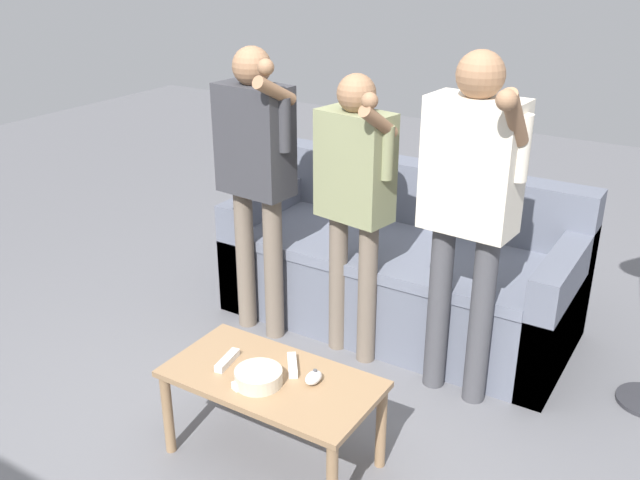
# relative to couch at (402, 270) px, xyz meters

# --- Properties ---
(ground_plane) EXTENTS (12.00, 12.00, 0.00)m
(ground_plane) POSITION_rel_couch_xyz_m (-0.04, -1.38, -0.31)
(ground_plane) COLOR slate
(couch) EXTENTS (1.90, 0.86, 0.85)m
(couch) POSITION_rel_couch_xyz_m (0.00, 0.00, 0.00)
(couch) COLOR slate
(couch) RESTS_ON ground
(coffee_table) EXTENTS (0.87, 0.46, 0.41)m
(coffee_table) POSITION_rel_couch_xyz_m (0.07, -1.36, 0.04)
(coffee_table) COLOR #997551
(coffee_table) RESTS_ON ground
(snack_bowl) EXTENTS (0.19, 0.19, 0.06)m
(snack_bowl) POSITION_rel_couch_xyz_m (0.06, -1.43, 0.13)
(snack_bowl) COLOR beige
(snack_bowl) RESTS_ON coffee_table
(game_remote_nunchuk) EXTENTS (0.06, 0.09, 0.05)m
(game_remote_nunchuk) POSITION_rel_couch_xyz_m (0.24, -1.31, 0.12)
(game_remote_nunchuk) COLOR white
(game_remote_nunchuk) RESTS_ON coffee_table
(player_left) EXTENTS (0.46, 0.33, 1.56)m
(player_left) POSITION_rel_couch_xyz_m (-0.61, -0.52, 0.67)
(player_left) COLOR #756656
(player_left) RESTS_ON ground
(player_center) EXTENTS (0.43, 0.35, 1.47)m
(player_center) POSITION_rel_couch_xyz_m (-0.06, -0.47, 0.62)
(player_center) COLOR #756656
(player_center) RESTS_ON ground
(player_right) EXTENTS (0.48, 0.39, 1.62)m
(player_right) POSITION_rel_couch_xyz_m (0.53, -0.51, 0.71)
(player_right) COLOR #47474C
(player_right) RESTS_ON ground
(game_remote_wand_near) EXTENTS (0.09, 0.16, 0.03)m
(game_remote_wand_near) POSITION_rel_couch_xyz_m (0.03, -1.45, 0.12)
(game_remote_wand_near) COLOR white
(game_remote_wand_near) RESTS_ON coffee_table
(game_remote_wand_far) EXTENTS (0.06, 0.16, 0.03)m
(game_remote_wand_far) POSITION_rel_couch_xyz_m (-0.14, -1.38, 0.12)
(game_remote_wand_far) COLOR white
(game_remote_wand_far) RESTS_ON coffee_table
(game_remote_wand_spare) EXTENTS (0.12, 0.14, 0.03)m
(game_remote_wand_spare) POSITION_rel_couch_xyz_m (0.11, -1.27, 0.12)
(game_remote_wand_spare) COLOR white
(game_remote_wand_spare) RESTS_ON coffee_table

